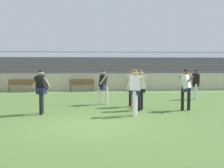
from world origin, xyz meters
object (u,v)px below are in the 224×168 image
(bench_near_wall_gap, at_px, (82,84))
(player_dark_wide_left, at_px, (103,84))
(bleacher_stand, at_px, (135,71))
(player_white_trailing_run, at_px, (135,88))
(bench_centre_sideline, at_px, (21,84))
(trash_bin, at_px, (137,86))
(player_white_challenging, at_px, (186,86))
(player_white_on_ball, at_px, (132,84))
(soccer_ball, at_px, (133,106))
(player_dark_deep_cover, at_px, (41,88))
(player_dark_wide_right, at_px, (196,82))
(player_white_pressing_high, at_px, (141,86))

(bench_near_wall_gap, height_order, player_dark_wide_left, player_dark_wide_left)
(bleacher_stand, distance_m, player_white_trailing_run, 14.30)
(bench_centre_sideline, xyz_separation_m, player_dark_wide_left, (5.41, -6.88, 0.43))
(trash_bin, relative_size, player_white_challenging, 0.49)
(player_white_on_ball, bearing_deg, bench_near_wall_gap, 107.47)
(trash_bin, distance_m, player_white_on_ball, 7.71)
(trash_bin, relative_size, soccer_ball, 3.75)
(player_dark_deep_cover, bearing_deg, soccer_ball, 16.12)
(bench_centre_sideline, height_order, player_white_trailing_run, player_white_trailing_run)
(player_white_challenging, bearing_deg, player_dark_wide_right, 63.77)
(player_dark_deep_cover, bearing_deg, player_white_challenging, 4.53)
(bench_near_wall_gap, distance_m, soccer_ball, 8.69)
(trash_bin, bearing_deg, soccer_ball, -100.70)
(bench_near_wall_gap, height_order, player_white_pressing_high, player_white_pressing_high)
(player_white_challenging, relative_size, player_dark_deep_cover, 1.01)
(player_dark_wide_left, xyz_separation_m, player_white_challenging, (3.30, -2.06, 0.04))
(bench_centre_sideline, bearing_deg, player_white_challenging, -45.79)
(bench_centre_sideline, bearing_deg, bench_near_wall_gap, 0.00)
(bench_centre_sideline, bearing_deg, player_white_trailing_run, -57.34)
(player_white_on_ball, xyz_separation_m, player_white_challenging, (2.05, -1.20, 0.01))
(player_white_trailing_run, relative_size, player_dark_wide_left, 1.03)
(trash_bin, relative_size, player_dark_deep_cover, 0.49)
(player_white_challenging, distance_m, player_dark_deep_cover, 5.77)
(bleacher_stand, relative_size, soccer_ball, 112.48)
(player_white_pressing_high, relative_size, player_dark_wide_right, 1.02)
(bleacher_stand, xyz_separation_m, bench_centre_sideline, (-8.65, -4.09, -0.84))
(bleacher_stand, relative_size, player_white_trailing_run, 14.60)
(bench_near_wall_gap, relative_size, player_white_challenging, 1.06)
(bench_near_wall_gap, bearing_deg, bench_centre_sideline, 180.00)
(player_white_trailing_run, bearing_deg, player_white_on_ball, 84.36)
(bleacher_stand, xyz_separation_m, player_white_on_ball, (-1.99, -11.83, -0.38))
(player_dark_deep_cover, bearing_deg, bench_centre_sideline, 107.42)
(player_white_on_ball, distance_m, soccer_ball, 1.07)
(player_dark_wide_left, bearing_deg, player_dark_wide_right, 18.39)
(bench_centre_sideline, distance_m, player_white_pressing_high, 11.14)
(trash_bin, relative_size, player_dark_wide_left, 0.50)
(bench_centre_sideline, bearing_deg, bleacher_stand, 25.29)
(bench_near_wall_gap, bearing_deg, player_dark_deep_cover, -97.69)
(trash_bin, bearing_deg, bench_near_wall_gap, 177.03)
(bleacher_stand, distance_m, bench_centre_sideline, 9.60)
(bleacher_stand, relative_size, bench_centre_sideline, 13.75)
(player_dark_wide_right, bearing_deg, bleacher_stand, 101.67)
(player_white_pressing_high, xyz_separation_m, player_dark_wide_left, (-1.45, 1.89, -0.02))
(player_dark_deep_cover, bearing_deg, player_white_on_ball, 24.11)
(trash_bin, height_order, player_white_challenging, player_white_challenging)
(player_dark_deep_cover, bearing_deg, trash_bin, 60.42)
(trash_bin, distance_m, player_white_pressing_high, 8.69)
(trash_bin, bearing_deg, player_dark_deep_cover, -119.58)
(trash_bin, xyz_separation_m, player_dark_deep_cover, (-5.22, -9.20, 0.59))
(player_dark_wide_left, height_order, player_white_challenging, player_white_challenging)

